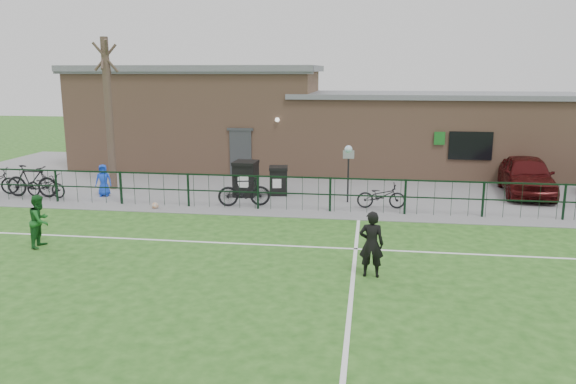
# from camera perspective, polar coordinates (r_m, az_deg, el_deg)

# --- Properties ---
(ground) EXTENTS (90.00, 90.00, 0.00)m
(ground) POSITION_cam_1_polar(r_m,az_deg,el_deg) (11.81, -3.64, -11.31)
(ground) COLOR #245519
(ground) RESTS_ON ground
(paving_strip) EXTENTS (34.00, 13.00, 0.02)m
(paving_strip) POSITION_cam_1_polar(r_m,az_deg,el_deg) (24.64, 2.91, 1.20)
(paving_strip) COLOR slate
(paving_strip) RESTS_ON ground
(pitch_line_touch) EXTENTS (28.00, 0.10, 0.01)m
(pitch_line_touch) POSITION_cam_1_polar(r_m,az_deg,el_deg) (19.11, 1.24, -2.04)
(pitch_line_touch) COLOR white
(pitch_line_touch) RESTS_ON ground
(pitch_line_mid) EXTENTS (28.00, 0.10, 0.01)m
(pitch_line_mid) POSITION_cam_1_polar(r_m,az_deg,el_deg) (15.49, -0.55, -5.47)
(pitch_line_mid) COLOR white
(pitch_line_mid) RESTS_ON ground
(pitch_line_perp) EXTENTS (0.10, 16.00, 0.01)m
(pitch_line_perp) POSITION_cam_1_polar(r_m,az_deg,el_deg) (11.58, 6.29, -11.83)
(pitch_line_perp) COLOR white
(pitch_line_perp) RESTS_ON ground
(perimeter_fence) EXTENTS (28.00, 0.10, 1.20)m
(perimeter_fence) POSITION_cam_1_polar(r_m,az_deg,el_deg) (19.17, 1.32, -0.17)
(perimeter_fence) COLOR black
(perimeter_fence) RESTS_ON ground
(bare_tree) EXTENTS (0.30, 0.30, 6.00)m
(bare_tree) POSITION_cam_1_polar(r_m,az_deg,el_deg) (23.53, -17.73, 7.47)
(bare_tree) COLOR #443329
(bare_tree) RESTS_ON ground
(wheelie_bin_left) EXTENTS (0.86, 0.97, 1.24)m
(wheelie_bin_left) POSITION_cam_1_polar(r_m,az_deg,el_deg) (21.52, -4.31, 1.28)
(wheelie_bin_left) COLOR black
(wheelie_bin_left) RESTS_ON paving_strip
(wheelie_bin_right) EXTENTS (0.77, 0.84, 1.01)m
(wheelie_bin_right) POSITION_cam_1_polar(r_m,az_deg,el_deg) (21.67, -0.96, 1.07)
(wheelie_bin_right) COLOR black
(wheelie_bin_right) RESTS_ON paving_strip
(sign_post) EXTENTS (0.06, 0.06, 2.00)m
(sign_post) POSITION_cam_1_polar(r_m,az_deg,el_deg) (20.37, 6.13, 1.71)
(sign_post) COLOR black
(sign_post) RESTS_ON paving_strip
(car_maroon) EXTENTS (2.16, 4.54, 1.50)m
(car_maroon) POSITION_cam_1_polar(r_m,az_deg,el_deg) (23.50, 23.07, 1.57)
(car_maroon) COLOR #420B0C
(car_maroon) RESTS_ON paving_strip
(bicycle_b) EXTENTS (2.04, 0.59, 1.22)m
(bicycle_b) POSITION_cam_1_polar(r_m,az_deg,el_deg) (23.29, -24.59, 1.01)
(bicycle_b) COLOR black
(bicycle_b) RESTS_ON paving_strip
(bicycle_c) EXTENTS (1.76, 0.83, 0.89)m
(bicycle_c) POSITION_cam_1_polar(r_m,az_deg,el_deg) (23.09, -23.39, 0.61)
(bicycle_c) COLOR black
(bicycle_c) RESTS_ON paving_strip
(bicycle_d) EXTENTS (1.91, 0.96, 1.11)m
(bicycle_d) POSITION_cam_1_polar(r_m,az_deg,el_deg) (19.83, -4.48, 0.13)
(bicycle_d) COLOR black
(bicycle_d) RESTS_ON paving_strip
(bicycle_e) EXTENTS (1.72, 0.72, 0.88)m
(bicycle_e) POSITION_cam_1_polar(r_m,az_deg,el_deg) (19.75, 9.45, -0.38)
(bicycle_e) COLOR black
(bicycle_e) RESTS_ON paving_strip
(spectator_child) EXTENTS (0.67, 0.52, 1.22)m
(spectator_child) POSITION_cam_1_polar(r_m,az_deg,el_deg) (22.47, -18.24, 1.14)
(spectator_child) COLOR blue
(spectator_child) RESTS_ON paving_strip
(goalkeeper_kick) EXTENTS (1.11, 3.58, 2.64)m
(goalkeeper_kick) POSITION_cam_1_polar(r_m,az_deg,el_deg) (13.25, 8.38, -4.90)
(goalkeeper_kick) COLOR black
(goalkeeper_kick) RESTS_ON ground
(outfield_player) EXTENTS (0.60, 0.74, 1.44)m
(outfield_player) POSITION_cam_1_polar(r_m,az_deg,el_deg) (16.67, -23.89, -2.69)
(outfield_player) COLOR #1A5C21
(outfield_player) RESTS_ON ground
(ball_ground) EXTENTS (0.24, 0.24, 0.24)m
(ball_ground) POSITION_cam_1_polar(r_m,az_deg,el_deg) (20.06, -13.34, -1.36)
(ball_ground) COLOR silver
(ball_ground) RESTS_ON ground
(clubhouse) EXTENTS (24.25, 5.40, 4.96)m
(clubhouse) POSITION_cam_1_polar(r_m,az_deg,el_deg) (27.38, 1.73, 6.99)
(clubhouse) COLOR #9F7459
(clubhouse) RESTS_ON ground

